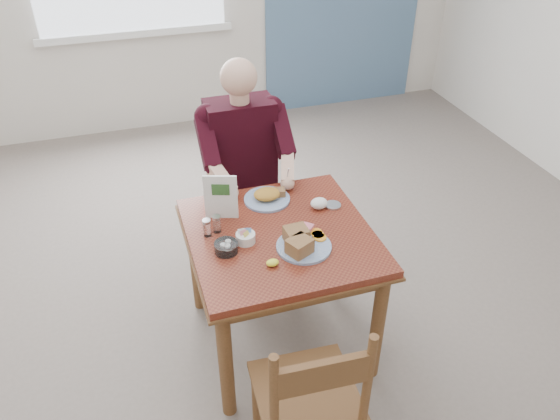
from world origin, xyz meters
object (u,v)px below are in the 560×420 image
object	(u,v)px
table	(280,250)
far_plate	(268,196)
diner	(244,156)
near_plate	(301,242)
chair_far	(243,195)
chair_near	(309,400)

from	to	relation	value
table	far_plate	bearing A→B (deg)	85.25
diner	near_plate	bearing A→B (deg)	-86.04
far_plate	diner	bearing A→B (deg)	93.48
diner	near_plate	xyz separation A→B (m)	(0.06, -0.85, -0.03)
diner	far_plate	bearing A→B (deg)	-86.52
chair_far	diner	bearing A→B (deg)	-89.99
diner	table	bearing A→B (deg)	-90.00
table	diner	xyz separation A→B (m)	(0.00, 0.71, 0.17)
chair_far	near_plate	world-z (taller)	chair_far
chair_far	far_plate	bearing A→B (deg)	-87.14
table	near_plate	distance (m)	0.21
near_plate	table	bearing A→B (deg)	112.14
diner	far_plate	distance (m)	0.41
table	near_plate	xyz separation A→B (m)	(0.06, -0.15, 0.14)
chair_far	far_plate	xyz separation A→B (m)	(0.02, -0.50, 0.30)
chair_near	diner	world-z (taller)	diner
diner	chair_far	bearing A→B (deg)	90.01
chair_far	chair_near	bearing A→B (deg)	-94.42
near_plate	far_plate	size ratio (longest dim) A/B	1.20
far_plate	chair_far	bearing A→B (deg)	92.86
table	far_plate	size ratio (longest dim) A/B	3.30
chair_far	diner	xyz separation A→B (m)	(0.00, -0.09, 0.33)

